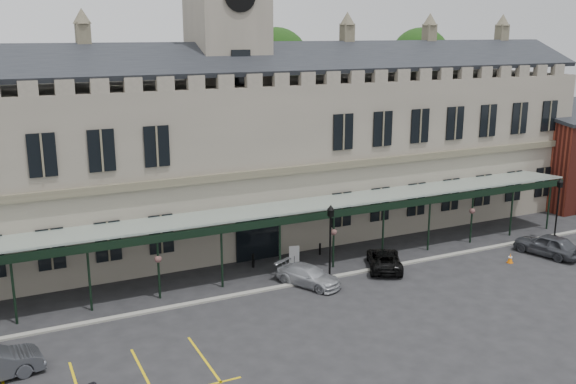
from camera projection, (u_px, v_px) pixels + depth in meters
name	position (u px, v px, depth m)	size (l,w,h in m)	color
ground	(335.00, 320.00, 35.76)	(140.00, 140.00, 0.00)	black
station_building	(230.00, 157.00, 48.06)	(60.00, 10.36, 17.30)	slate
clock_tower	(228.00, 67.00, 46.51)	(5.60, 5.60, 24.80)	slate
canopy	(278.00, 241.00, 41.68)	(50.00, 4.10, 4.30)	#8C9E93
kerb	(291.00, 285.00, 40.54)	(60.00, 0.40, 0.12)	gray
tree_behind_mid	(276.00, 63.00, 57.82)	(6.00, 6.00, 16.00)	#332314
tree_behind_right	(420.00, 60.00, 64.59)	(6.00, 6.00, 16.00)	#332314
lamp_post_mid	(330.00, 236.00, 40.72)	(0.48, 0.48, 5.05)	black
lamp_post_right	(558.00, 203.00, 48.88)	(0.46, 0.46, 4.86)	black
traffic_cone	(510.00, 258.00, 44.46)	(0.40, 0.40, 0.64)	orange
sign_board	(294.00, 255.00, 44.37)	(0.71, 0.23, 1.23)	black
bollard_left	(253.00, 261.00, 43.56)	(0.17, 0.17, 0.97)	black
bollard_right	(320.00, 249.00, 46.08)	(0.15, 0.15, 0.85)	black
car_taxi	(308.00, 276.00, 40.48)	(1.79, 4.39, 1.27)	#A6A8AE
car_van	(384.00, 259.00, 43.34)	(2.12, 4.60, 1.28)	black
car_right_a	(547.00, 245.00, 45.85)	(1.88, 4.67, 1.59)	#3B3D43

